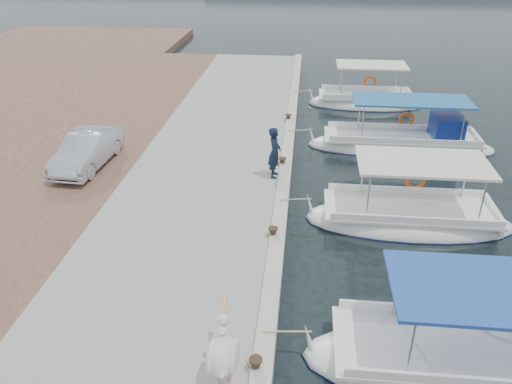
# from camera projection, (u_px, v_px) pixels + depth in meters

# --- Properties ---
(ground) EXTENTS (400.00, 400.00, 0.00)m
(ground) POSITION_uv_depth(u_px,v_px,m) (282.00, 284.00, 13.48)
(ground) COLOR black
(ground) RESTS_ON ground
(concrete_quay) EXTENTS (6.00, 40.00, 0.50)m
(concrete_quay) POSITION_uv_depth(u_px,v_px,m) (207.00, 186.00, 18.03)
(concrete_quay) COLOR gray
(concrete_quay) RESTS_ON ground
(quay_curb) EXTENTS (0.44, 40.00, 0.12)m
(quay_curb) POSITION_uv_depth(u_px,v_px,m) (284.00, 182.00, 17.63)
(quay_curb) COLOR #AEAA9B
(quay_curb) RESTS_ON concrete_quay
(cobblestone_strip) EXTENTS (4.00, 40.00, 0.50)m
(cobblestone_strip) POSITION_uv_depth(u_px,v_px,m) (74.00, 180.00, 18.48)
(cobblestone_strip) COLOR brown
(cobblestone_strip) RESTS_ON ground
(fishing_caique_b) EXTENTS (7.46, 2.53, 2.83)m
(fishing_caique_b) POSITION_uv_depth(u_px,v_px,m) (474.00, 365.00, 10.82)
(fishing_caique_b) COLOR white
(fishing_caique_b) RESTS_ON ground
(fishing_caique_c) EXTENTS (6.64, 2.46, 2.83)m
(fishing_caique_c) POSITION_uv_depth(u_px,v_px,m) (408.00, 220.00, 16.17)
(fishing_caique_c) COLOR white
(fishing_caique_c) RESTS_ON ground
(fishing_caique_d) EXTENTS (8.04, 2.19, 2.83)m
(fishing_caique_d) POSITION_uv_depth(u_px,v_px,m) (403.00, 145.00, 21.61)
(fishing_caique_d) COLOR white
(fishing_caique_d) RESTS_ON ground
(fishing_caique_e) EXTENTS (6.06, 2.25, 2.83)m
(fishing_caique_e) POSITION_uv_depth(u_px,v_px,m) (365.00, 103.00, 26.97)
(fishing_caique_e) COLOR white
(fishing_caique_e) RESTS_ON ground
(mooring_bollards) EXTENTS (0.28, 20.28, 0.33)m
(mooring_bollards) POSITION_uv_depth(u_px,v_px,m) (273.00, 232.00, 14.51)
(mooring_bollards) COLOR black
(mooring_bollards) RESTS_ON concrete_quay
(pelican) EXTENTS (0.65, 1.62, 1.26)m
(pelican) POSITION_uv_depth(u_px,v_px,m) (223.00, 353.00, 9.75)
(pelican) COLOR tan
(pelican) RESTS_ON concrete_quay
(fisherman) EXTENTS (0.47, 0.70, 1.87)m
(fisherman) POSITION_uv_depth(u_px,v_px,m) (275.00, 153.00, 17.75)
(fisherman) COLOR black
(fisherman) RESTS_ON concrete_quay
(parked_car) EXTENTS (1.57, 3.97, 1.28)m
(parked_car) POSITION_uv_depth(u_px,v_px,m) (87.00, 150.00, 18.70)
(parked_car) COLOR #ACB9C5
(parked_car) RESTS_ON cobblestone_strip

